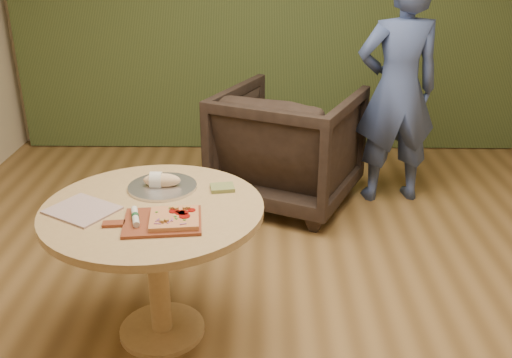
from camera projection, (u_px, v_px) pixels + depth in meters
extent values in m
cube|color=olive|center=(273.00, 330.00, 3.09)|extent=(5.00, 6.00, 0.02)
cube|color=beige|center=(271.00, 0.00, 5.29)|extent=(5.00, 0.02, 2.80)
cube|color=#303E1C|center=(271.00, 1.00, 5.19)|extent=(4.80, 0.14, 2.78)
cylinder|color=tan|center=(162.00, 329.00, 3.05)|extent=(0.45, 0.45, 0.03)
cylinder|color=tan|center=(158.00, 275.00, 2.92)|extent=(0.11, 0.11, 0.68)
cylinder|color=tan|center=(153.00, 210.00, 2.77)|extent=(1.08, 1.08, 0.04)
cube|color=brown|center=(163.00, 222.00, 2.60)|extent=(0.38, 0.32, 0.01)
cube|color=brown|center=(114.00, 224.00, 2.58)|extent=(0.11, 0.06, 0.01)
cube|color=tan|center=(174.00, 218.00, 2.59)|extent=(0.24, 0.24, 0.02)
cylinder|color=maroon|center=(185.00, 216.00, 2.58)|extent=(0.05, 0.05, 0.00)
cylinder|color=maroon|center=(180.00, 212.00, 2.61)|extent=(0.04, 0.04, 0.00)
cylinder|color=maroon|center=(183.00, 213.00, 2.61)|extent=(0.05, 0.05, 0.00)
cylinder|color=maroon|center=(173.00, 211.00, 2.62)|extent=(0.04, 0.04, 0.00)
cylinder|color=maroon|center=(192.00, 210.00, 2.63)|extent=(0.04, 0.04, 0.00)
cube|color=tan|center=(162.00, 221.00, 2.52)|extent=(0.02, 0.02, 0.01)
cube|color=tan|center=(185.00, 208.00, 2.64)|extent=(0.02, 0.02, 0.01)
cube|color=tan|center=(188.00, 208.00, 2.65)|extent=(0.02, 0.02, 0.01)
cube|color=tan|center=(167.00, 220.00, 2.53)|extent=(0.02, 0.02, 0.01)
cube|color=tan|center=(172.00, 208.00, 2.65)|extent=(0.02, 0.02, 0.01)
cube|color=tan|center=(176.00, 208.00, 2.64)|extent=(0.03, 0.03, 0.01)
cube|color=#287719|center=(179.00, 212.00, 2.62)|extent=(0.01, 0.01, 0.00)
cube|color=#287719|center=(184.00, 220.00, 2.55)|extent=(0.01, 0.01, 0.00)
cube|color=#287719|center=(176.00, 219.00, 2.56)|extent=(0.01, 0.01, 0.00)
cube|color=#287719|center=(157.00, 212.00, 2.62)|extent=(0.01, 0.01, 0.00)
cube|color=#287719|center=(181.00, 213.00, 2.60)|extent=(0.01, 0.01, 0.00)
cube|color=#287719|center=(186.00, 216.00, 2.58)|extent=(0.01, 0.01, 0.00)
cube|color=#287719|center=(174.00, 208.00, 2.66)|extent=(0.01, 0.01, 0.00)
cube|color=#287719|center=(175.00, 217.00, 2.58)|extent=(0.01, 0.01, 0.00)
cube|color=#287719|center=(170.00, 208.00, 2.66)|extent=(0.01, 0.01, 0.00)
cube|color=#9B557F|center=(183.00, 224.00, 2.51)|extent=(0.03, 0.02, 0.00)
cube|color=#9B557F|center=(160.00, 221.00, 2.54)|extent=(0.03, 0.01, 0.00)
cube|color=#9B557F|center=(172.00, 220.00, 2.55)|extent=(0.01, 0.03, 0.00)
cube|color=#9B557F|center=(158.00, 224.00, 2.51)|extent=(0.03, 0.01, 0.00)
cube|color=#9B557F|center=(157.00, 220.00, 2.54)|extent=(0.02, 0.03, 0.00)
cube|color=#9B557F|center=(178.00, 212.00, 2.61)|extent=(0.01, 0.03, 0.00)
cube|color=#9B557F|center=(169.00, 222.00, 2.53)|extent=(0.02, 0.03, 0.00)
cylinder|color=beige|center=(135.00, 216.00, 2.59)|extent=(0.07, 0.17, 0.03)
cylinder|color=#194C26|center=(135.00, 216.00, 2.59)|extent=(0.04, 0.03, 0.03)
cube|color=silver|center=(134.00, 208.00, 2.68)|extent=(0.02, 0.04, 0.00)
cube|color=silver|center=(82.00, 210.00, 2.71)|extent=(0.39, 0.37, 0.01)
cylinder|color=silver|center=(163.00, 187.00, 2.96)|extent=(0.35, 0.35, 0.01)
cylinder|color=silver|center=(162.00, 186.00, 2.96)|extent=(0.36, 0.36, 0.02)
ellipsoid|color=#DBB786|center=(162.00, 180.00, 2.94)|extent=(0.19, 0.08, 0.07)
cylinder|color=beige|center=(156.00, 180.00, 2.94)|extent=(0.06, 0.09, 0.09)
cube|color=#56612C|center=(222.00, 188.00, 2.94)|extent=(0.14, 0.12, 0.02)
imported|color=black|center=(289.00, 141.00, 4.38)|extent=(1.27, 1.24, 1.00)
imported|color=#394A7E|center=(397.00, 90.00, 4.28)|extent=(0.70, 0.51, 1.77)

